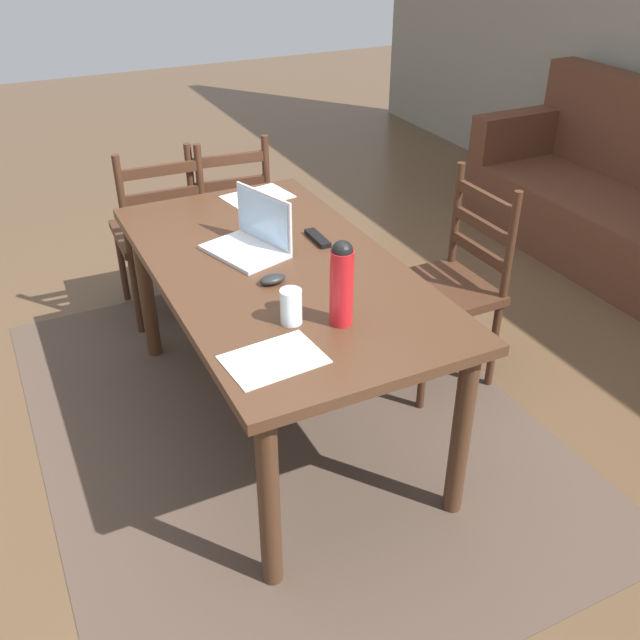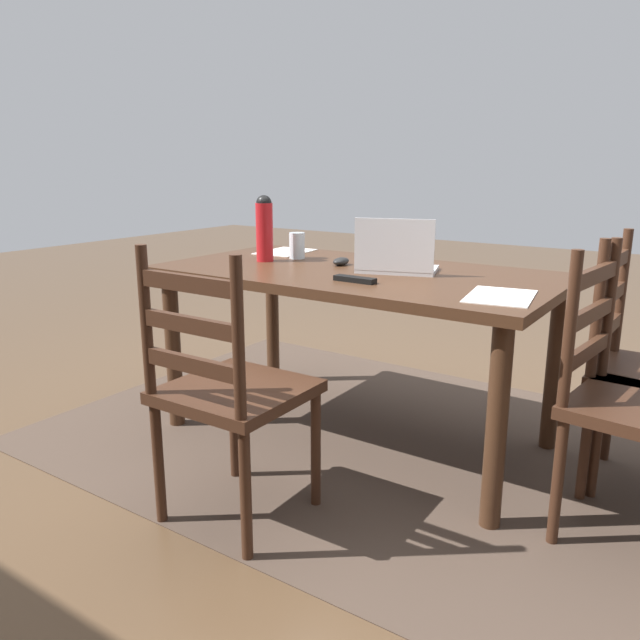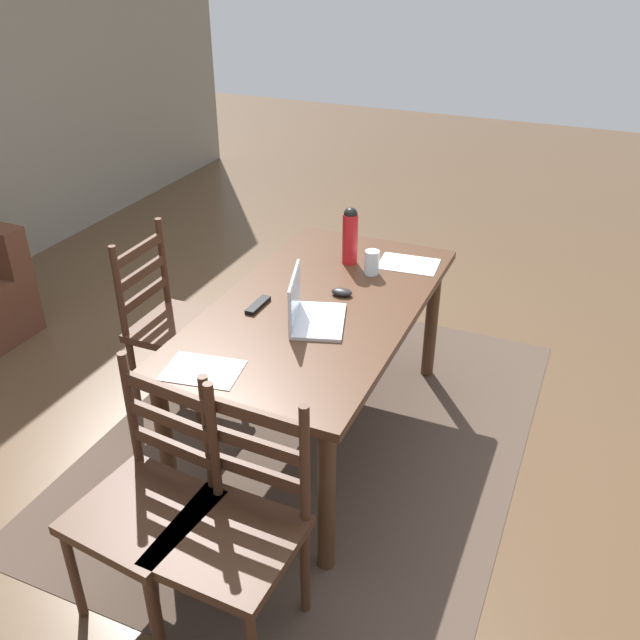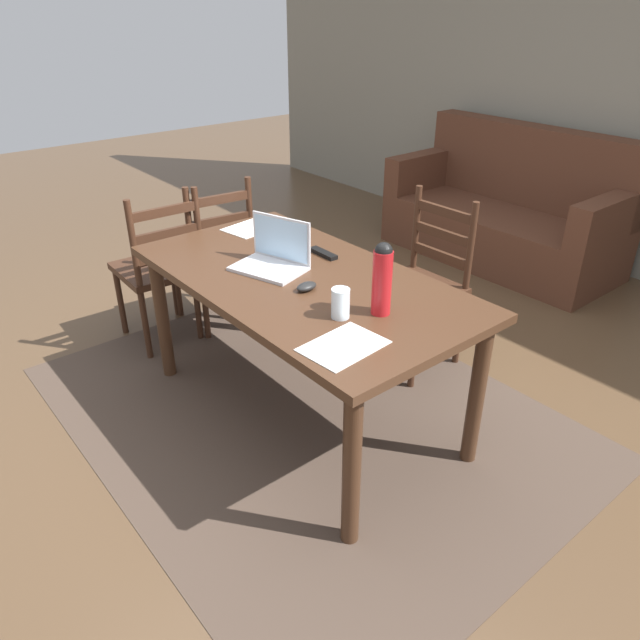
# 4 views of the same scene
# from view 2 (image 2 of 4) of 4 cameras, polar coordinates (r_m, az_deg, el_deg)

# --- Properties ---
(ground_plane) EXTENTS (14.00, 14.00, 0.00)m
(ground_plane) POSITION_cam_2_polar(r_m,az_deg,el_deg) (2.86, 3.18, -10.43)
(ground_plane) COLOR brown
(area_rug) EXTENTS (2.62, 1.98, 0.01)m
(area_rug) POSITION_cam_2_polar(r_m,az_deg,el_deg) (2.86, 3.18, -10.38)
(area_rug) COLOR #47382D
(area_rug) RESTS_ON ground
(dining_table) EXTENTS (1.66, 0.89, 0.75)m
(dining_table) POSITION_cam_2_polar(r_m,az_deg,el_deg) (2.65, 3.37, 2.64)
(dining_table) COLOR #422819
(dining_table) RESTS_ON ground
(chair_far_head) EXTENTS (0.45, 0.45, 0.95)m
(chair_far_head) POSITION_cam_2_polar(r_m,az_deg,el_deg) (2.08, -8.39, -6.51)
(chair_far_head) COLOR #3D2316
(chair_far_head) RESTS_ON ground
(chair_left_far) EXTENTS (0.49, 0.49, 0.95)m
(chair_left_far) POSITION_cam_2_polar(r_m,az_deg,el_deg) (2.20, 26.86, -6.79)
(chair_left_far) COLOR #3D2316
(chair_left_far) RESTS_ON ground
(laptop) EXTENTS (0.37, 0.31, 0.23)m
(laptop) POSITION_cam_2_polar(r_m,az_deg,el_deg) (2.57, 6.97, 5.58)
(laptop) COLOR silver
(laptop) RESTS_ON dining_table
(water_bottle) EXTENTS (0.08, 0.08, 0.30)m
(water_bottle) POSITION_cam_2_polar(r_m,az_deg,el_deg) (2.87, -5.11, 8.46)
(water_bottle) COLOR red
(water_bottle) RESTS_ON dining_table
(drinking_glass) EXTENTS (0.07, 0.07, 0.12)m
(drinking_glass) POSITION_cam_2_polar(r_m,az_deg,el_deg) (2.95, -2.12, 6.82)
(drinking_glass) COLOR silver
(drinking_glass) RESTS_ON dining_table
(computer_mouse) EXTENTS (0.07, 0.10, 0.03)m
(computer_mouse) POSITION_cam_2_polar(r_m,az_deg,el_deg) (2.76, 1.93, 5.39)
(computer_mouse) COLOR black
(computer_mouse) RESTS_ON dining_table
(tv_remote) EXTENTS (0.17, 0.05, 0.02)m
(tv_remote) POSITION_cam_2_polar(r_m,az_deg,el_deg) (2.37, 3.21, 3.74)
(tv_remote) COLOR black
(tv_remote) RESTS_ON dining_table
(paper_stack_left) EXTENTS (0.23, 0.31, 0.00)m
(paper_stack_left) POSITION_cam_2_polar(r_m,az_deg,el_deg) (3.17, -3.20, 6.26)
(paper_stack_left) COLOR white
(paper_stack_left) RESTS_ON dining_table
(paper_stack_right) EXTENTS (0.26, 0.33, 0.00)m
(paper_stack_right) POSITION_cam_2_polar(r_m,az_deg,el_deg) (2.19, 16.19, 2.10)
(paper_stack_right) COLOR white
(paper_stack_right) RESTS_ON dining_table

